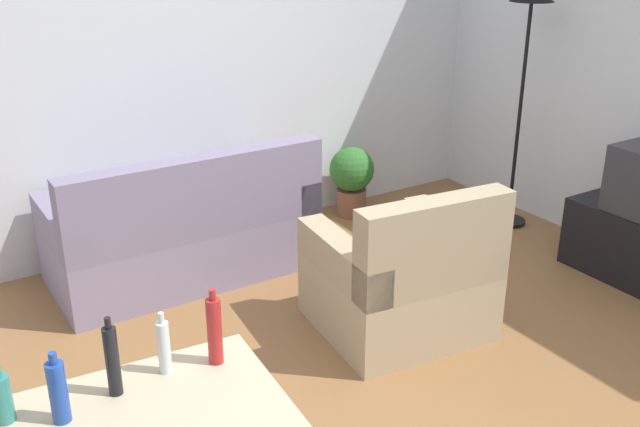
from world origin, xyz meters
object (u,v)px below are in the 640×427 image
(bottle_red, at_px, (214,330))
(armchair, at_px, (403,281))
(torchiere_lamp, at_px, (527,44))
(bottle_blue, at_px, (58,391))
(bottle_clear, at_px, (164,346))
(couch, at_px, (185,234))
(bottle_tall, at_px, (2,398))
(bottle_dark, at_px, (112,360))
(potted_plant, at_px, (352,176))

(bottle_red, bearing_deg, armchair, 27.51)
(torchiere_lamp, relative_size, bottle_blue, 7.10)
(bottle_blue, relative_size, bottle_clear, 1.06)
(couch, xyz_separation_m, armchair, (0.79, -1.33, 0.01))
(bottle_tall, bearing_deg, torchiere_lamp, 21.40)
(torchiere_lamp, xyz_separation_m, bottle_red, (-3.25, -1.61, -0.52))
(bottle_red, bearing_deg, bottle_clear, 167.42)
(bottle_tall, relative_size, bottle_blue, 0.80)
(bottle_dark, bearing_deg, potted_plant, 42.36)
(potted_plant, bearing_deg, bottle_blue, -139.06)
(potted_plant, distance_m, bottle_tall, 3.86)
(bottle_clear, height_order, bottle_red, bottle_red)
(bottle_dark, bearing_deg, bottle_tall, 171.91)
(bottle_dark, bearing_deg, bottle_red, -1.41)
(torchiere_lamp, xyz_separation_m, bottle_dark, (-3.62, -1.60, -0.52))
(bottle_clear, bearing_deg, bottle_tall, 178.00)
(torchiere_lamp, bearing_deg, potted_plant, 139.72)
(torchiere_lamp, height_order, potted_plant, torchiere_lamp)
(armchair, height_order, bottle_red, bottle_red)
(armchair, bearing_deg, torchiere_lamp, -148.33)
(potted_plant, distance_m, bottle_dark, 3.63)
(couch, relative_size, bottle_clear, 7.13)
(torchiere_lamp, height_order, bottle_dark, torchiere_lamp)
(potted_plant, relative_size, bottle_clear, 2.38)
(couch, distance_m, armchair, 1.55)
(couch, distance_m, bottle_blue, 2.57)
(bottle_blue, height_order, bottle_clear, bottle_blue)
(potted_plant, bearing_deg, bottle_tall, -141.70)
(torchiere_lamp, distance_m, bottle_red, 3.66)
(torchiere_lamp, xyz_separation_m, armchair, (-1.73, -0.82, -1.09))
(potted_plant, distance_m, bottle_clear, 3.47)
(couch, distance_m, bottle_red, 2.31)
(potted_plant, distance_m, bottle_blue, 3.81)
(potted_plant, bearing_deg, bottle_red, -133.25)
(bottle_dark, xyz_separation_m, bottle_red, (0.37, -0.01, 0.00))
(bottle_red, bearing_deg, bottle_dark, 178.59)
(potted_plant, relative_size, bottle_dark, 1.93)
(torchiere_lamp, distance_m, bottle_dark, 3.99)
(bottle_dark, bearing_deg, torchiere_lamp, 23.90)
(bottle_dark, relative_size, bottle_red, 0.99)
(potted_plant, xyz_separation_m, bottle_blue, (-2.85, -2.47, 0.54))
(bottle_blue, bearing_deg, torchiere_lamp, 23.44)
(torchiere_lamp, bearing_deg, armchair, -154.59)
(bottle_blue, height_order, bottle_dark, bottle_dark)
(torchiere_lamp, height_order, bottle_clear, torchiere_lamp)
(torchiere_lamp, bearing_deg, bottle_tall, -158.60)
(bottle_tall, bearing_deg, bottle_dark, -8.09)
(armchair, height_order, bottle_blue, bottle_blue)
(couch, distance_m, bottle_tall, 2.57)
(bottle_tall, distance_m, bottle_blue, 0.19)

